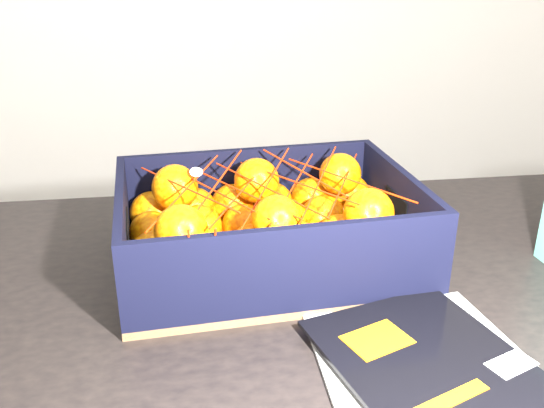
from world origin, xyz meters
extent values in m
cube|color=black|center=(-0.31, -0.05, 0.73)|extent=(1.26, 0.89, 0.04)
cylinder|color=black|center=(-0.86, 0.30, 0.35)|extent=(0.06, 0.06, 0.71)
cylinder|color=black|center=(0.24, 0.30, 0.35)|extent=(0.06, 0.06, 0.71)
cube|color=silver|center=(-0.29, -0.25, 0.75)|extent=(0.23, 0.29, 0.01)
cube|color=silver|center=(-0.26, -0.25, 0.76)|extent=(0.23, 0.29, 0.01)
cube|color=black|center=(-0.27, -0.25, 0.77)|extent=(0.26, 0.32, 0.01)
cube|color=orange|center=(-0.32, -0.19, 0.77)|extent=(0.09, 0.08, 0.00)
cube|color=white|center=(-0.19, -0.27, 0.77)|extent=(0.06, 0.05, 0.00)
cube|color=orange|center=(-0.29, -0.31, 0.77)|extent=(0.10, 0.05, 0.00)
cube|color=olive|center=(-0.40, 0.06, 0.76)|extent=(0.44, 0.33, 0.01)
cube|color=black|center=(-0.40, 0.22, 0.82)|extent=(0.44, 0.01, 0.13)
cube|color=black|center=(-0.40, -0.10, 0.82)|extent=(0.44, 0.01, 0.13)
cube|color=black|center=(-0.62, 0.06, 0.82)|extent=(0.01, 0.31, 0.13)
cube|color=black|center=(-0.19, 0.06, 0.82)|extent=(0.01, 0.31, 0.13)
sphere|color=orange|center=(-0.58, -0.06, 0.80)|extent=(0.07, 0.07, 0.07)
sphere|color=orange|center=(-0.57, 0.02, 0.80)|extent=(0.08, 0.08, 0.08)
sphere|color=orange|center=(-0.58, 0.10, 0.80)|extent=(0.07, 0.07, 0.07)
sphere|color=orange|center=(-0.57, 0.18, 0.80)|extent=(0.07, 0.07, 0.07)
sphere|color=orange|center=(-0.50, -0.05, 0.80)|extent=(0.07, 0.07, 0.07)
sphere|color=orange|center=(-0.51, 0.02, 0.80)|extent=(0.07, 0.07, 0.07)
sphere|color=orange|center=(-0.50, 0.10, 0.80)|extent=(0.07, 0.07, 0.07)
sphere|color=orange|center=(-0.50, 0.17, 0.80)|extent=(0.08, 0.08, 0.08)
sphere|color=orange|center=(-0.44, -0.06, 0.80)|extent=(0.07, 0.07, 0.07)
sphere|color=orange|center=(-0.43, 0.02, 0.80)|extent=(0.07, 0.07, 0.07)
sphere|color=orange|center=(-0.43, 0.09, 0.80)|extent=(0.07, 0.07, 0.07)
sphere|color=orange|center=(-0.44, 0.18, 0.80)|extent=(0.07, 0.07, 0.07)
sphere|color=orange|center=(-0.37, -0.06, 0.80)|extent=(0.07, 0.07, 0.07)
sphere|color=orange|center=(-0.37, 0.02, 0.80)|extent=(0.07, 0.07, 0.07)
sphere|color=orange|center=(-0.36, 0.10, 0.80)|extent=(0.07, 0.07, 0.07)
sphere|color=orange|center=(-0.37, 0.17, 0.80)|extent=(0.07, 0.07, 0.07)
sphere|color=orange|center=(-0.30, -0.06, 0.80)|extent=(0.07, 0.07, 0.07)
sphere|color=orange|center=(-0.30, 0.02, 0.80)|extent=(0.07, 0.07, 0.07)
sphere|color=orange|center=(-0.30, 0.10, 0.80)|extent=(0.07, 0.07, 0.07)
sphere|color=orange|center=(-0.30, 0.18, 0.80)|extent=(0.07, 0.07, 0.07)
sphere|color=orange|center=(-0.23, -0.06, 0.80)|extent=(0.07, 0.07, 0.07)
sphere|color=orange|center=(-0.23, 0.02, 0.80)|extent=(0.07, 0.07, 0.07)
sphere|color=orange|center=(-0.23, 0.10, 0.80)|extent=(0.07, 0.07, 0.07)
sphere|color=orange|center=(-0.23, 0.18, 0.80)|extent=(0.07, 0.07, 0.07)
sphere|color=orange|center=(-0.54, -0.02, 0.86)|extent=(0.07, 0.07, 0.07)
sphere|color=orange|center=(-0.53, 0.14, 0.86)|extent=(0.07, 0.07, 0.07)
sphere|color=orange|center=(-0.41, -0.02, 0.86)|extent=(0.07, 0.07, 0.07)
sphere|color=orange|center=(-0.40, 0.14, 0.86)|extent=(0.07, 0.07, 0.07)
sphere|color=orange|center=(-0.27, -0.02, 0.86)|extent=(0.07, 0.07, 0.07)
sphere|color=orange|center=(-0.26, 0.14, 0.86)|extent=(0.07, 0.07, 0.07)
cylinder|color=#BC2407|center=(-0.52, 0.07, 0.88)|extent=(0.12, 0.23, 0.01)
cylinder|color=#BC2407|center=(-0.48, 0.07, 0.87)|extent=(0.12, 0.23, 0.01)
cylinder|color=#BC2407|center=(-0.44, 0.06, 0.87)|extent=(0.12, 0.23, 0.00)
cylinder|color=#BC2407|center=(-0.40, 0.06, 0.87)|extent=(0.12, 0.23, 0.01)
cylinder|color=#BC2407|center=(-0.36, 0.06, 0.88)|extent=(0.12, 0.23, 0.01)
cylinder|color=#BC2407|center=(-0.32, 0.07, 0.88)|extent=(0.12, 0.23, 0.03)
cylinder|color=#BC2407|center=(-0.28, 0.05, 0.88)|extent=(0.12, 0.23, 0.01)
cylinder|color=#BC2407|center=(-0.52, 0.06, 0.88)|extent=(0.12, 0.23, 0.02)
cylinder|color=#BC2407|center=(-0.48, 0.06, 0.88)|extent=(0.12, 0.23, 0.04)
cylinder|color=#BC2407|center=(-0.44, 0.06, 0.87)|extent=(0.12, 0.23, 0.00)
cylinder|color=#BC2407|center=(-0.40, 0.06, 0.88)|extent=(0.12, 0.23, 0.04)
cylinder|color=#BC2407|center=(-0.36, 0.06, 0.87)|extent=(0.12, 0.23, 0.02)
cylinder|color=#BC2407|center=(-0.32, 0.06, 0.88)|extent=(0.12, 0.23, 0.03)
cylinder|color=#BC2407|center=(-0.28, 0.06, 0.87)|extent=(0.12, 0.23, 0.01)
cylinder|color=#BC2407|center=(-0.53, -0.09, 0.85)|extent=(0.00, 0.03, 0.09)
cylinder|color=#BC2407|center=(-0.50, -0.09, 0.85)|extent=(0.01, 0.04, 0.08)
camera|label=1|loc=(-0.57, -0.75, 1.20)|focal=39.57mm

